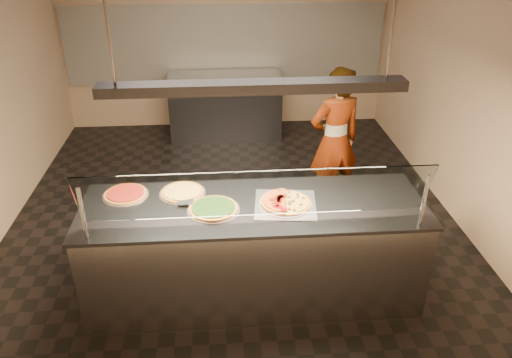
{
  "coord_description": "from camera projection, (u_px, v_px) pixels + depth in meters",
  "views": [
    {
      "loc": [
        -0.12,
        -4.78,
        3.09
      ],
      "look_at": [
        0.17,
        -0.92,
        1.02
      ],
      "focal_mm": 35.0,
      "sensor_mm": 36.0,
      "label": 1
    }
  ],
  "objects": [
    {
      "name": "wall_front",
      "position": [
        253.0,
        300.0,
        2.31
      ],
      "size": [
        5.0,
        0.02,
        3.0
      ],
      "primitive_type": "cube",
      "color": "tan",
      "rests_on": "ground"
    },
    {
      "name": "lamp_rod_left",
      "position": [
        106.0,
        12.0,
        3.37
      ],
      "size": [
        0.02,
        0.02,
        1.01
      ],
      "primitive_type": "cylinder",
      "color": "#B7B7BC",
      "rests_on": "ceiling"
    },
    {
      "name": "heat_lamp_housing",
      "position": [
        253.0,
        87.0,
        3.69
      ],
      "size": [
        2.3,
        0.18,
        0.08
      ],
      "primitive_type": "cube",
      "color": "#333337",
      "rests_on": "ceiling"
    },
    {
      "name": "serving_counter",
      "position": [
        254.0,
        250.0,
        4.39
      ],
      "size": [
        2.9,
        0.94,
        0.93
      ],
      "color": "#B7B7BC",
      "rests_on": "ground"
    },
    {
      "name": "worker",
      "position": [
        335.0,
        141.0,
        5.55
      ],
      "size": [
        0.71,
        0.56,
        1.69
      ],
      "primitive_type": "imported",
      "rotation": [
        0.0,
        0.0,
        3.43
      ],
      "color": "black",
      "rests_on": "ground"
    },
    {
      "name": "pizza_spinach",
      "position": [
        213.0,
        208.0,
        4.1
      ],
      "size": [
        0.44,
        0.44,
        0.03
      ],
      "color": "silver",
      "rests_on": "serving_counter"
    },
    {
      "name": "pizza_tomato",
      "position": [
        126.0,
        194.0,
        4.31
      ],
      "size": [
        0.39,
        0.39,
        0.03
      ],
      "color": "silver",
      "rests_on": "serving_counter"
    },
    {
      "name": "wall_back",
      "position": [
        225.0,
        31.0,
        7.61
      ],
      "size": [
        5.0,
        0.02,
        3.0
      ],
      "primitive_type": "cube",
      "color": "tan",
      "rests_on": "ground"
    },
    {
      "name": "half_pizza_pepperoni",
      "position": [
        273.0,
        202.0,
        4.15
      ],
      "size": [
        0.26,
        0.44,
        0.05
      ],
      "color": "brown",
      "rests_on": "perforated_tray"
    },
    {
      "name": "lamp_rod_right",
      "position": [
        395.0,
        8.0,
        3.5
      ],
      "size": [
        0.02,
        0.02,
        1.01
      ],
      "primitive_type": "cylinder",
      "color": "#B7B7BC",
      "rests_on": "ceiling"
    },
    {
      "name": "perforated_tray",
      "position": [
        285.0,
        204.0,
        4.17
      ],
      "size": [
        0.56,
        0.56,
        0.01
      ],
      "color": "silver",
      "rests_on": "serving_counter"
    },
    {
      "name": "half_pizza_sausage",
      "position": [
        297.0,
        201.0,
        4.17
      ],
      "size": [
        0.26,
        0.44,
        0.04
      ],
      "color": "brown",
      "rests_on": "perforated_tray"
    },
    {
      "name": "sneeze_guard",
      "position": [
        257.0,
        194.0,
        3.73
      ],
      "size": [
        2.66,
        0.18,
        0.54
      ],
      "color": "#B7B7BC",
      "rests_on": "serving_counter"
    },
    {
      "name": "pizza_spatula",
      "position": [
        179.0,
        197.0,
        4.23
      ],
      "size": [
        0.17,
        0.23,
        0.02
      ],
      "color": "#B7B7BC",
      "rests_on": "pizza_spinach"
    },
    {
      "name": "ground",
      "position": [
        235.0,
        221.0,
        5.67
      ],
      "size": [
        5.0,
        6.0,
        0.02
      ],
      "primitive_type": "cube",
      "color": "black",
      "rests_on": "ground"
    },
    {
      "name": "pizza_cheese",
      "position": [
        182.0,
        192.0,
        4.34
      ],
      "size": [
        0.4,
        0.4,
        0.03
      ],
      "color": "silver",
      "rests_on": "serving_counter"
    },
    {
      "name": "prep_table",
      "position": [
        226.0,
        105.0,
        7.69
      ],
      "size": [
        1.72,
        0.74,
        0.93
      ],
      "color": "#333337",
      "rests_on": "ground"
    },
    {
      "name": "wall_right",
      "position": [
        475.0,
        88.0,
        5.13
      ],
      "size": [
        0.02,
        6.0,
        3.0
      ],
      "primitive_type": "cube",
      "color": "tan",
      "rests_on": "ground"
    },
    {
      "name": "tile_band",
      "position": [
        225.0,
        44.0,
        7.68
      ],
      "size": [
        4.9,
        0.02,
        1.2
      ],
      "primitive_type": "cube",
      "color": "silver",
      "rests_on": "wall_back"
    }
  ]
}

